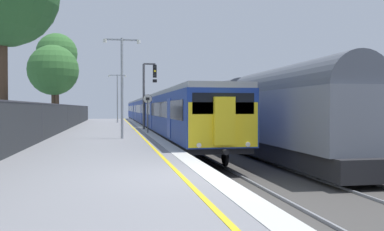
{
  "coord_description": "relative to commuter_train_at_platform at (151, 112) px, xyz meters",
  "views": [
    {
      "loc": [
        -1.97,
        -9.8,
        1.65
      ],
      "look_at": [
        1.43,
        8.0,
        1.32
      ],
      "focal_mm": 38.62,
      "sensor_mm": 36.0,
      "label": 1
    }
  ],
  "objects": [
    {
      "name": "background_tree_left",
      "position": [
        -9.31,
        -4.09,
        5.45
      ],
      "size": [
        3.83,
        3.83,
        8.76
      ],
      "color": "#473323",
      "rests_on": "ground"
    },
    {
      "name": "commuter_train_at_platform",
      "position": [
        0.0,
        0.0,
        0.0
      ],
      "size": [
        2.83,
        60.71,
        3.81
      ],
      "color": "navy",
      "rests_on": "ground"
    },
    {
      "name": "background_tree_right",
      "position": [
        -8.65,
        -11.18,
        3.21
      ],
      "size": [
        3.94,
        3.94,
        6.6
      ],
      "color": "#473323",
      "rests_on": "ground"
    },
    {
      "name": "platform_lamp_far",
      "position": [
        -3.59,
        2.43,
        1.96
      ],
      "size": [
        2.0,
        0.2,
        5.45
      ],
      "color": "#93999E",
      "rests_on": "ground"
    },
    {
      "name": "platform_lamp_mid",
      "position": [
        -3.59,
        -22.35,
        1.96
      ],
      "size": [
        2.0,
        0.2,
        5.44
      ],
      "color": "#93999E",
      "rests_on": "ground"
    },
    {
      "name": "speed_limit_sign",
      "position": [
        -1.85,
        -17.96,
        0.36
      ],
      "size": [
        0.59,
        0.08,
        2.55
      ],
      "color": "#59595B",
      "rests_on": "ground"
    },
    {
      "name": "signal_gantry",
      "position": [
        -1.48,
        -13.11,
        1.92
      ],
      "size": [
        1.1,
        0.24,
        5.11
      ],
      "color": "#47474C",
      "rests_on": "ground"
    },
    {
      "name": "freight_train_adjacent_track",
      "position": [
        4.0,
        -13.9,
        0.21
      ],
      "size": [
        2.6,
        39.01,
        4.54
      ],
      "color": "#232326",
      "rests_on": "ground"
    },
    {
      "name": "ground",
      "position": [
        0.54,
        -35.25,
        -1.88
      ],
      "size": [
        17.4,
        110.0,
        1.21
      ],
      "color": "gray"
    }
  ]
}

